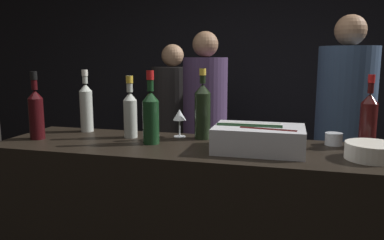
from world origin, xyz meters
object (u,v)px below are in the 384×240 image
(ice_bin_with_bottles, at_px, (258,137))
(red_wine_bottle_tall, at_px, (368,118))
(red_wine_bottle_black_foil, at_px, (36,112))
(red_wine_bottle_burgundy, at_px, (151,114))
(rose_wine_bottle, at_px, (130,112))
(white_wine_bottle, at_px, (86,105))
(champagne_bottle, at_px, (203,110))
(person_in_hoodie, at_px, (205,124))
(person_grey_polo, at_px, (173,121))
(person_blond_tee, at_px, (344,131))
(wine_glass, at_px, (179,116))
(bowl_white, at_px, (372,151))
(candle_votive, at_px, (334,139))

(ice_bin_with_bottles, bearing_deg, red_wine_bottle_tall, 22.78)
(red_wine_bottle_black_foil, bearing_deg, red_wine_bottle_burgundy, 4.73)
(red_wine_bottle_tall, relative_size, rose_wine_bottle, 1.05)
(red_wine_bottle_burgundy, distance_m, white_wine_bottle, 0.51)
(champagne_bottle, xyz_separation_m, red_wine_bottle_tall, (0.79, 0.01, -0.02))
(red_wine_bottle_burgundy, distance_m, red_wine_bottle_black_foil, 0.61)
(white_wine_bottle, bearing_deg, person_in_hoodie, 68.66)
(champagne_bottle, height_order, person_in_hoodie, person_in_hoodie)
(red_wine_bottle_burgundy, relative_size, person_grey_polo, 0.22)
(person_in_hoodie, bearing_deg, rose_wine_bottle, 154.29)
(person_in_hoodie, distance_m, person_blond_tee, 1.09)
(red_wine_bottle_tall, bearing_deg, wine_glass, -179.94)
(red_wine_bottle_tall, bearing_deg, bowl_white, -95.31)
(bowl_white, distance_m, rose_wine_bottle, 1.16)
(champagne_bottle, bearing_deg, red_wine_bottle_tall, 0.92)
(bowl_white, bearing_deg, red_wine_bottle_tall, 84.69)
(candle_votive, height_order, person_grey_polo, person_grey_polo)
(ice_bin_with_bottles, xyz_separation_m, person_in_hoodie, (-0.55, 1.35, -0.19))
(wine_glass, relative_size, person_blond_tee, 0.08)
(rose_wine_bottle, distance_m, person_blond_tee, 1.55)
(candle_votive, bearing_deg, person_grey_polo, 130.51)
(candle_votive, distance_m, red_wine_bottle_burgundy, 0.89)
(ice_bin_with_bottles, relative_size, rose_wine_bottle, 1.23)
(candle_votive, relative_size, person_grey_polo, 0.05)
(bowl_white, relative_size, rose_wine_bottle, 0.66)
(person_blond_tee, height_order, person_grey_polo, person_blond_tee)
(red_wine_bottle_tall, bearing_deg, person_grey_polo, 133.46)
(person_blond_tee, bearing_deg, white_wine_bottle, 78.20)
(person_grey_polo, bearing_deg, red_wine_bottle_tall, -89.24)
(person_grey_polo, bearing_deg, wine_glass, -113.89)
(candle_votive, bearing_deg, bowl_white, -62.25)
(rose_wine_bottle, distance_m, red_wine_bottle_black_foil, 0.48)
(wine_glass, relative_size, white_wine_bottle, 0.42)
(white_wine_bottle, bearing_deg, person_blond_tee, 30.34)
(champagne_bottle, bearing_deg, wine_glass, 174.69)
(red_wine_bottle_tall, distance_m, person_grey_polo, 2.12)
(champagne_bottle, relative_size, red_wine_bottle_burgundy, 1.02)
(ice_bin_with_bottles, height_order, rose_wine_bottle, rose_wine_bottle)
(champagne_bottle, height_order, white_wine_bottle, champagne_bottle)
(bowl_white, bearing_deg, red_wine_bottle_burgundy, 177.38)
(champagne_bottle, bearing_deg, white_wine_bottle, 177.91)
(wine_glass, distance_m, champagne_bottle, 0.14)
(ice_bin_with_bottles, bearing_deg, wine_glass, 154.36)
(candle_votive, xyz_separation_m, person_grey_polo, (-1.29, 1.51, -0.22))
(ice_bin_with_bottles, bearing_deg, bowl_white, -2.97)
(ice_bin_with_bottles, xyz_separation_m, rose_wine_bottle, (-0.68, 0.13, 0.07))
(ice_bin_with_bottles, height_order, wine_glass, wine_glass)
(champagne_bottle, bearing_deg, person_in_hoodie, 102.04)
(person_in_hoodie, bearing_deg, person_grey_polo, 26.83)
(candle_votive, bearing_deg, red_wine_bottle_tall, -2.29)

